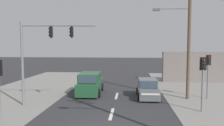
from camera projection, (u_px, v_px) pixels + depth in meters
lane_dash_mid at (112, 114)px, 13.73m from camera, size 0.20×2.40×0.01m
lane_dash_far at (117, 96)px, 18.70m from camera, size 0.20×2.40×0.01m
utility_pole_midground_right at (187, 32)px, 17.21m from camera, size 3.78×0.36×10.00m
traffic_signal_mast at (40, 48)px, 15.42m from camera, size 5.27×0.65×6.00m
pedestal_signal_right_kerb at (203, 75)px, 13.93m from camera, size 0.44×0.30×3.56m
pedestal_signal_far_median at (208, 69)px, 17.51m from camera, size 0.44×0.31×3.56m
shopfront_wall_far at (215, 67)px, 25.57m from camera, size 12.00×1.00×3.60m
hatchback_kerbside_parked at (148, 89)px, 18.10m from camera, size 1.85×3.68×1.53m
suv_oncoming_mid at (90, 84)px, 19.49m from camera, size 2.18×4.60×1.90m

